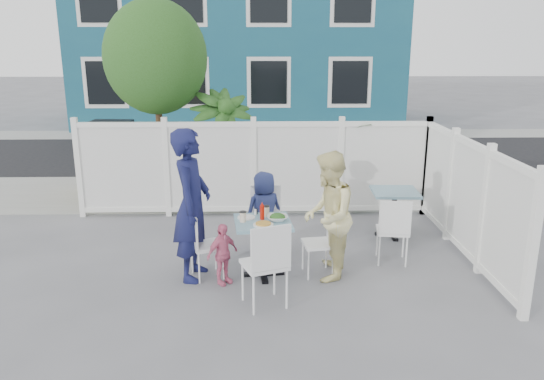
{
  "coord_description": "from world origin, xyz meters",
  "views": [
    {
      "loc": [
        0.21,
        -6.21,
        2.86
      ],
      "look_at": [
        0.36,
        0.38,
        1.01
      ],
      "focal_mm": 35.0,
      "sensor_mm": 36.0,
      "label": 1
    }
  ],
  "objects_px": {
    "chair_right": "(324,237)",
    "boy": "(264,212)",
    "toddler": "(222,254)",
    "main_table": "(263,233)",
    "chair_near": "(267,259)",
    "chair_left": "(201,240)",
    "man": "(192,205)",
    "spare_table": "(394,201)",
    "chair_back": "(266,215)",
    "utility_cabinet": "(113,158)",
    "woman": "(328,216)"
  },
  "relations": [
    {
      "from": "chair_left",
      "to": "woman",
      "type": "distance_m",
      "value": 1.59
    },
    {
      "from": "main_table",
      "to": "man",
      "type": "bearing_deg",
      "value": -179.16
    },
    {
      "from": "chair_back",
      "to": "utility_cabinet",
      "type": "bearing_deg",
      "value": -50.06
    },
    {
      "from": "chair_near",
      "to": "toddler",
      "type": "distance_m",
      "value": 0.85
    },
    {
      "from": "woman",
      "to": "main_table",
      "type": "bearing_deg",
      "value": -81.72
    },
    {
      "from": "utility_cabinet",
      "to": "chair_left",
      "type": "xyz_separation_m",
      "value": [
        2.14,
        -4.06,
        -0.17
      ]
    },
    {
      "from": "chair_back",
      "to": "woman",
      "type": "xyz_separation_m",
      "value": [
        0.75,
        -0.86,
        0.26
      ]
    },
    {
      "from": "chair_near",
      "to": "spare_table",
      "type": "bearing_deg",
      "value": 28.67
    },
    {
      "from": "utility_cabinet",
      "to": "man",
      "type": "xyz_separation_m",
      "value": [
        2.04,
        -4.04,
        0.28
      ]
    },
    {
      "from": "man",
      "to": "boy",
      "type": "xyz_separation_m",
      "value": [
        0.89,
        0.85,
        -0.37
      ]
    },
    {
      "from": "chair_back",
      "to": "chair_near",
      "type": "height_order",
      "value": "chair_near"
    },
    {
      "from": "chair_right",
      "to": "chair_near",
      "type": "height_order",
      "value": "chair_near"
    },
    {
      "from": "utility_cabinet",
      "to": "chair_back",
      "type": "bearing_deg",
      "value": -45.3
    },
    {
      "from": "chair_right",
      "to": "spare_table",
      "type": "bearing_deg",
      "value": -49.79
    },
    {
      "from": "chair_left",
      "to": "man",
      "type": "bearing_deg",
      "value": -126.72
    },
    {
      "from": "main_table",
      "to": "chair_back",
      "type": "distance_m",
      "value": 0.81
    },
    {
      "from": "man",
      "to": "woman",
      "type": "relative_size",
      "value": 1.18
    },
    {
      "from": "utility_cabinet",
      "to": "spare_table",
      "type": "bearing_deg",
      "value": -26.12
    },
    {
      "from": "chair_left",
      "to": "chair_back",
      "type": "relative_size",
      "value": 0.91
    },
    {
      "from": "main_table",
      "to": "chair_left",
      "type": "relative_size",
      "value": 0.89
    },
    {
      "from": "chair_right",
      "to": "man",
      "type": "bearing_deg",
      "value": 84.01
    },
    {
      "from": "boy",
      "to": "utility_cabinet",
      "type": "bearing_deg",
      "value": -71.43
    },
    {
      "from": "chair_right",
      "to": "chair_near",
      "type": "bearing_deg",
      "value": 133.31
    },
    {
      "from": "utility_cabinet",
      "to": "toddler",
      "type": "distance_m",
      "value": 4.9
    },
    {
      "from": "chair_right",
      "to": "boy",
      "type": "bearing_deg",
      "value": 35.12
    },
    {
      "from": "spare_table",
      "to": "chair_near",
      "type": "xyz_separation_m",
      "value": [
        -1.95,
        -2.25,
        0.03
      ]
    },
    {
      "from": "chair_near",
      "to": "chair_left",
      "type": "bearing_deg",
      "value": 114.09
    },
    {
      "from": "toddler",
      "to": "spare_table",
      "type": "bearing_deg",
      "value": -9.47
    },
    {
      "from": "spare_table",
      "to": "boy",
      "type": "relative_size",
      "value": 0.62
    },
    {
      "from": "main_table",
      "to": "chair_right",
      "type": "bearing_deg",
      "value": 2.61
    },
    {
      "from": "utility_cabinet",
      "to": "boy",
      "type": "distance_m",
      "value": 4.33
    },
    {
      "from": "woman",
      "to": "boy",
      "type": "height_order",
      "value": "woman"
    },
    {
      "from": "chair_right",
      "to": "boy",
      "type": "xyz_separation_m",
      "value": [
        -0.74,
        0.8,
        0.08
      ]
    },
    {
      "from": "woman",
      "to": "chair_near",
      "type": "bearing_deg",
      "value": -31.2
    },
    {
      "from": "utility_cabinet",
      "to": "woman",
      "type": "height_order",
      "value": "woman"
    },
    {
      "from": "chair_right",
      "to": "chair_near",
      "type": "distance_m",
      "value": 1.15
    },
    {
      "from": "utility_cabinet",
      "to": "man",
      "type": "height_order",
      "value": "man"
    },
    {
      "from": "toddler",
      "to": "main_table",
      "type": "bearing_deg",
      "value": -17.83
    },
    {
      "from": "chair_near",
      "to": "man",
      "type": "bearing_deg",
      "value": 116.51
    },
    {
      "from": "chair_back",
      "to": "chair_right",
      "type": "bearing_deg",
      "value": 130.37
    },
    {
      "from": "main_table",
      "to": "chair_left",
      "type": "height_order",
      "value": "chair_left"
    },
    {
      "from": "utility_cabinet",
      "to": "chair_right",
      "type": "xyz_separation_m",
      "value": [
        3.67,
        -3.99,
        -0.17
      ]
    },
    {
      "from": "utility_cabinet",
      "to": "chair_right",
      "type": "bearing_deg",
      "value": -45.21
    },
    {
      "from": "spare_table",
      "to": "chair_left",
      "type": "xyz_separation_m",
      "value": [
        -2.75,
        -1.43,
        -0.06
      ]
    },
    {
      "from": "man",
      "to": "chair_left",
      "type": "bearing_deg",
      "value": -98.76
    },
    {
      "from": "toddler",
      "to": "utility_cabinet",
      "type": "bearing_deg",
      "value": 77.09
    },
    {
      "from": "main_table",
      "to": "chair_back",
      "type": "xyz_separation_m",
      "value": [
        0.05,
        0.8,
        -0.02
      ]
    },
    {
      "from": "utility_cabinet",
      "to": "chair_right",
      "type": "distance_m",
      "value": 5.42
    },
    {
      "from": "utility_cabinet",
      "to": "chair_left",
      "type": "relative_size",
      "value": 1.57
    },
    {
      "from": "main_table",
      "to": "chair_near",
      "type": "height_order",
      "value": "chair_near"
    }
  ]
}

